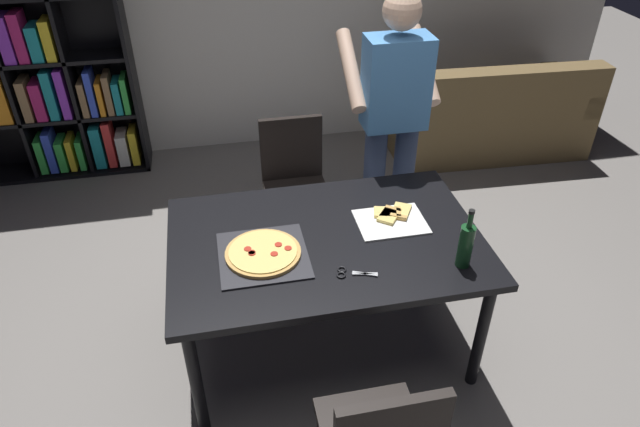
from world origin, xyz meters
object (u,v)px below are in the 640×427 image
(couch, at_px, (487,118))
(person_serving_pizza, at_px, (393,117))
(kitchen_scissors, at_px, (350,273))
(wine_bottle, at_px, (466,245))
(pepperoni_pizza_on_tray, at_px, (263,254))
(dining_table, at_px, (326,249))
(chair_far_side, at_px, (294,177))
(bookshelf, at_px, (40,68))

(couch, height_order, person_serving_pizza, person_serving_pizza)
(couch, xyz_separation_m, kitchen_scissors, (-1.84, -2.28, 0.45))
(wine_bottle, distance_m, kitchen_scissors, 0.56)
(pepperoni_pizza_on_tray, relative_size, kitchen_scissors, 2.16)
(dining_table, xyz_separation_m, person_serving_pizza, (0.59, 0.79, 0.32))
(dining_table, relative_size, pepperoni_pizza_on_tray, 3.68)
(chair_far_side, relative_size, pepperoni_pizza_on_tray, 2.09)
(bookshelf, xyz_separation_m, kitchen_scissors, (1.82, -2.67, -0.15))
(couch, distance_m, bookshelf, 3.73)
(bookshelf, height_order, pepperoni_pizza_on_tray, bookshelf)
(dining_table, bearing_deg, chair_far_side, 90.00)
(couch, relative_size, person_serving_pizza, 0.99)
(dining_table, distance_m, person_serving_pizza, 1.03)
(dining_table, relative_size, kitchen_scissors, 7.97)
(person_serving_pizza, bearing_deg, pepperoni_pizza_on_tray, -136.57)
(person_serving_pizza, height_order, wine_bottle, person_serving_pizza)
(person_serving_pizza, relative_size, kitchen_scissors, 8.81)
(person_serving_pizza, distance_m, kitchen_scissors, 1.23)
(pepperoni_pizza_on_tray, relative_size, wine_bottle, 1.36)
(bookshelf, distance_m, wine_bottle, 3.59)
(person_serving_pizza, xyz_separation_m, kitchen_scissors, (-0.53, -1.08, -0.24))
(dining_table, distance_m, couch, 2.77)
(dining_table, bearing_deg, person_serving_pizza, 53.41)
(pepperoni_pizza_on_tray, bearing_deg, bookshelf, 120.35)
(chair_far_side, distance_m, bookshelf, 2.27)
(chair_far_side, relative_size, person_serving_pizza, 0.51)
(dining_table, relative_size, person_serving_pizza, 0.90)
(kitchen_scissors, bearing_deg, couch, 50.98)
(pepperoni_pizza_on_tray, distance_m, kitchen_scissors, 0.44)
(couch, distance_m, pepperoni_pizza_on_tray, 3.07)
(chair_far_side, relative_size, wine_bottle, 2.85)
(person_serving_pizza, distance_m, wine_bottle, 1.13)
(person_serving_pizza, bearing_deg, dining_table, -126.59)
(couch, relative_size, pepperoni_pizza_on_tray, 4.04)
(dining_table, xyz_separation_m, bookshelf, (-1.77, 2.38, 0.22))
(couch, height_order, wine_bottle, wine_bottle)
(couch, xyz_separation_m, pepperoni_pizza_on_tray, (-2.23, -2.06, 0.46))
(bookshelf, bearing_deg, dining_table, -53.38)
(dining_table, bearing_deg, kitchen_scissors, -79.73)
(bookshelf, relative_size, person_serving_pizza, 1.11)
(couch, height_order, pepperoni_pizza_on_tray, couch)
(chair_far_side, xyz_separation_m, pepperoni_pizza_on_tray, (-0.33, -1.09, 0.25))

